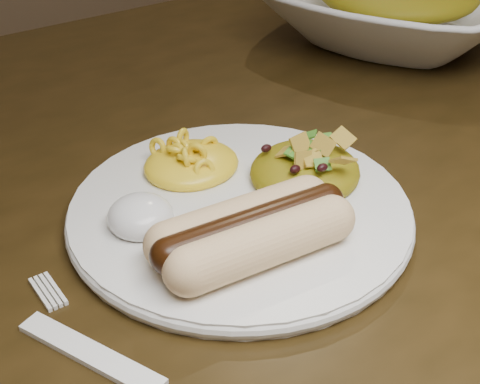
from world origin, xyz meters
TOP-DOWN VIEW (x-y plane):
  - table at (0.00, 0.00)m, footprint 1.60×0.90m
  - plate at (0.01, -0.03)m, footprint 0.29×0.29m
  - hotdog at (-0.01, -0.08)m, footprint 0.12×0.07m
  - mac_and_cheese at (0.01, 0.03)m, footprint 0.09×0.08m
  - sour_cream at (-0.06, -0.01)m, footprint 0.06×0.06m
  - taco_salad at (0.07, -0.03)m, footprint 0.09×0.08m
  - fork at (-0.14, -0.09)m, footprint 0.07×0.13m
  - serving_bowl at (0.38, 0.17)m, footprint 0.39×0.39m

SIDE VIEW (x-z plane):
  - table at x=0.00m, z-range 0.28..1.03m
  - fork at x=-0.14m, z-range 0.75..0.75m
  - plate at x=0.01m, z-range 0.75..0.76m
  - sour_cream at x=-0.06m, z-range 0.76..0.79m
  - mac_and_cheese at x=0.01m, z-range 0.76..0.79m
  - taco_salad at x=0.07m, z-range 0.76..0.80m
  - hotdog at x=-0.01m, z-range 0.76..0.80m
  - serving_bowl at x=0.38m, z-range 0.75..0.82m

